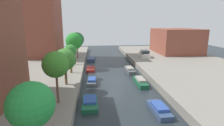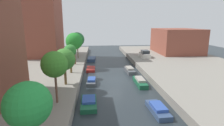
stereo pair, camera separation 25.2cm
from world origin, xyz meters
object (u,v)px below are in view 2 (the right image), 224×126
moored_boat_left_1 (89,103)px  moored_boat_right_2 (140,82)px  street_tree_1 (55,65)px  street_tree_3 (70,51)px  street_tree_5 (77,39)px  moored_boat_right_3 (130,70)px  parked_car (145,54)px  moored_boat_left_3 (91,69)px  street_tree_4 (74,41)px  street_tree_0 (28,105)px  moored_boat_left_2 (92,81)px  low_block_right (176,41)px  apartment_tower_far (35,4)px  moored_boat_left_4 (92,59)px  moored_boat_right_1 (158,109)px  street_tree_2 (64,60)px

moored_boat_left_1 → moored_boat_right_2: size_ratio=0.86×
street_tree_1 → street_tree_3: (0.00, 10.60, -0.43)m
street_tree_5 → moored_boat_right_3: 14.06m
parked_car → moored_boat_left_3: (-12.00, -6.62, -1.43)m
street_tree_4 → moored_boat_left_1: size_ratio=1.52×
street_tree_4 → parked_car: street_tree_4 is taller
street_tree_0 → moored_boat_right_2: (10.10, 13.95, -3.73)m
moored_boat_left_2 → low_block_right: bearing=42.3°
low_block_right → street_tree_5: low_block_right is taller
low_block_right → moored_boat_left_3: (-21.74, -12.05, -3.81)m
apartment_tower_far → moored_boat_left_2: bearing=-55.6°
street_tree_0 → parked_car: size_ratio=1.10×
street_tree_3 → street_tree_1: bearing=-90.0°
low_block_right → moored_boat_left_4: bearing=-171.6°
street_tree_5 → moored_boat_right_1: (9.85, -23.28, -4.76)m
street_tree_4 → moored_boat_left_4: street_tree_4 is taller
street_tree_0 → parked_car: street_tree_0 is taller
street_tree_4 → parked_car: (14.92, 5.61, -3.63)m
street_tree_4 → moored_boat_left_4: bearing=69.6°
street_tree_1 → street_tree_4: 16.38m
apartment_tower_far → parked_car: bearing=-9.9°
street_tree_0 → moored_boat_left_2: size_ratio=1.32×
street_tree_5 → moored_boat_left_4: (2.91, 1.99, -4.78)m
apartment_tower_far → moored_boat_left_4: bearing=-9.5°
apartment_tower_far → moored_boat_left_4: size_ratio=5.92×
apartment_tower_far → street_tree_1: size_ratio=4.61×
moored_boat_right_3 → moored_boat_left_4: bearing=122.2°
moored_boat_left_1 → moored_boat_right_2: (7.08, 5.91, 0.09)m
street_tree_2 → moored_boat_right_3: (9.79, 7.99, -3.79)m
moored_boat_right_1 → street_tree_4: bearing=119.4°
street_tree_0 → moored_boat_right_3: 22.75m
street_tree_1 → moored_boat_left_1: bearing=20.0°
street_tree_2 → street_tree_4: size_ratio=0.78×
moored_boat_right_2 → moored_boat_right_3: (-0.31, 6.24, 0.01)m
low_block_right → street_tree_4: (-24.66, -11.04, 1.25)m
street_tree_4 → moored_boat_left_2: size_ratio=1.72×
street_tree_1 → moored_boat_right_3: bearing=53.5°
moored_boat_left_3 → street_tree_4: bearing=160.9°
parked_car → street_tree_1: bearing=-124.2°
low_block_right → moored_boat_left_1: size_ratio=3.04×
moored_boat_left_2 → moored_boat_left_4: size_ratio=0.86×
street_tree_3 → moored_boat_right_1: bearing=-49.9°
moored_boat_right_3 → parked_car: bearing=59.6°
street_tree_2 → moored_boat_left_2: (3.21, 2.66, -3.84)m
moored_boat_left_2 → street_tree_1: bearing=-112.0°
street_tree_5 → low_block_right: bearing=12.0°
street_tree_3 → parked_car: (14.92, 11.38, -2.73)m
street_tree_0 → street_tree_2: size_ratio=0.98×
apartment_tower_far → street_tree_3: bearing=-59.1°
street_tree_0 → street_tree_5: bearing=90.0°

